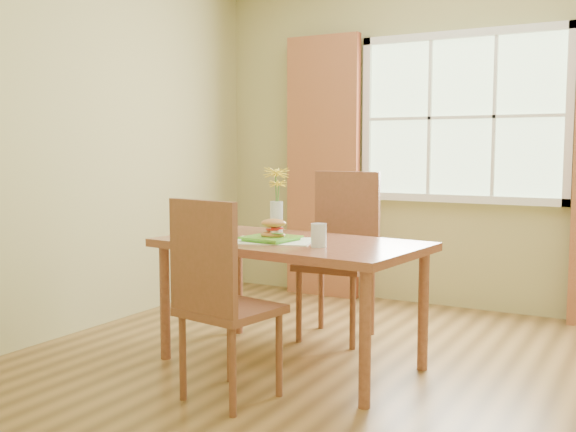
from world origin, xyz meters
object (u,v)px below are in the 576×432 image
Objects in this scene: chair_near at (218,293)px; flower_vase at (277,194)px; dining_table at (291,253)px; croissant_sandwich at (273,229)px; chair_far at (342,246)px; water_glass at (319,236)px.

flower_vase reaches higher than chair_near.
dining_table is 9.19× the size of croissant_sandwich.
chair_near is at bearing -93.90° from chair_far.
chair_near is (-0.01, -0.71, -0.10)m from dining_table.
dining_table is 0.47m from flower_vase.
chair_far is at bearing 106.73° from water_glass.
chair_near reaches higher than croissant_sandwich.
water_glass is at bearing -24.33° from croissant_sandwich.
flower_vase is at bearing 103.48° from croissant_sandwich.
dining_table is at bearing -45.94° from flower_vase.
dining_table is 0.72m from chair_far.
chair_near reaches higher than dining_table.
croissant_sandwich reaches higher than water_glass.
chair_near is 0.66m from water_glass.
croissant_sandwich is (-0.07, -0.09, 0.15)m from dining_table.
water_glass is (0.26, -0.86, 0.19)m from chair_far.
chair_near is 1.42m from chair_far.
chair_near is at bearing -115.48° from water_glass.
dining_table is at bearing 98.28° from chair_near.
croissant_sandwich reaches higher than dining_table.
dining_table is at bearing 39.13° from croissant_sandwich.
croissant_sandwich is (-0.05, 0.62, 0.25)m from chair_near.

